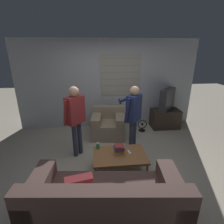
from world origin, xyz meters
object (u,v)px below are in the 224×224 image
Objects in this scene: coffee_table at (120,156)px; tv at (167,100)px; couch_blue at (105,204)px; floor_fan at (142,126)px; person_left_standing at (75,114)px; soda_can at (98,146)px; spare_remote at (129,152)px; armchair_beige at (108,124)px; person_right_standing at (133,112)px; book_stack at (119,149)px.

tv reaches higher than coffee_table.
tv is at bearing 61.43° from couch_blue.
floor_fan is (1.27, 2.76, -0.18)m from couch_blue.
person_left_standing is 2.21m from floor_fan.
person_left_standing is at bearing 136.40° from soda_can.
person_left_standing reaches higher than spare_remote.
soda_can is at bearing -90.31° from person_left_standing.
armchair_beige is 1.02m from floor_fan.
coffee_table is 0.64× the size of person_left_standing.
person_right_standing is 12.30× the size of soda_can.
soda_can is at bearing -9.71° from tv.
person_left_standing is at bearing -22.51° from tv.
tv is at bearing -162.93° from armchair_beige.
person_left_standing reaches higher than person_right_standing.
person_right_standing is at bearing -117.57° from floor_fan.
spare_remote is at bearing 3.69° from tv.
soda_can is at bearing -132.55° from floor_fan.
soda_can is 0.64m from spare_remote.
person_right_standing reaches higher than armchair_beige.
person_right_standing is at bearing 125.63° from armchair_beige.
tv is (1.67, 1.88, 0.53)m from coffee_table.
armchair_beige is at bearing 75.92° from soda_can.
spare_remote is at bearing -3.30° from book_stack.
couch_blue is 1.22m from spare_remote.
armchair_beige is 7.64× the size of soda_can.
book_stack is at bearing -84.20° from person_left_standing.
floor_fan is (1.00, 0.15, -0.17)m from armchair_beige.
person_left_standing is 0.83m from soda_can.
coffee_table is 7.39× the size of spare_remote.
tv is 5.01× the size of spare_remote.
couch_blue reaches higher than soda_can.
book_stack is 0.65× the size of floor_fan.
person_left_standing is 12.49× the size of soda_can.
soda_can reaches higher than spare_remote.
tv reaches higher than couch_blue.
spare_remote is at bearing 9.91° from coffee_table.
person_right_standing reaches higher than couch_blue.
coffee_table is (0.08, -1.56, 0.03)m from armchair_beige.
person_right_standing is 1.05m from soda_can.
person_right_standing reaches higher than coffee_table.
tv reaches higher than soda_can.
floor_fan is at bearing 71.23° from couch_blue.
couch_blue is 1.93m from person_left_standing.
spare_remote is (-1.48, -1.85, -0.48)m from tv.
soda_can is (-2.07, -1.62, -0.43)m from tv.
soda_can is (-0.33, -1.30, 0.13)m from armchair_beige.
armchair_beige is 2.82× the size of floor_fan.
couch_blue reaches higher than armchair_beige.
tv is at bearing -5.83° from person_right_standing.
person_left_standing is at bearing 141.14° from coffee_table.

